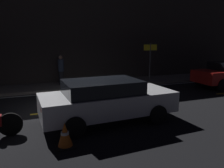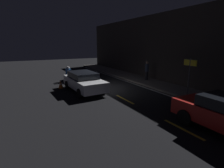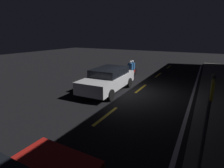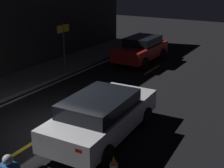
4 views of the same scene
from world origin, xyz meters
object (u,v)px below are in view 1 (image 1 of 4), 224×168
Objects in this scene: pedestrian at (61,70)px; sedan_white at (107,99)px; traffic_cone_near at (65,135)px; shop_sign at (150,55)px.

sedan_white is at bearing -84.45° from pedestrian.
shop_sign is at bearing 46.23° from traffic_cone_near.
traffic_cone_near is at bearing -142.60° from sedan_white.
pedestrian is at bearing 82.52° from traffic_cone_near.
shop_sign is (5.36, -1.03, 0.81)m from pedestrian.
sedan_white reaches higher than traffic_cone_near.
shop_sign is at bearing -10.82° from pedestrian.
shop_sign reaches higher than sedan_white.
shop_sign is (4.75, 5.30, 1.07)m from sedan_white.
sedan_white is 6.36m from pedestrian.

